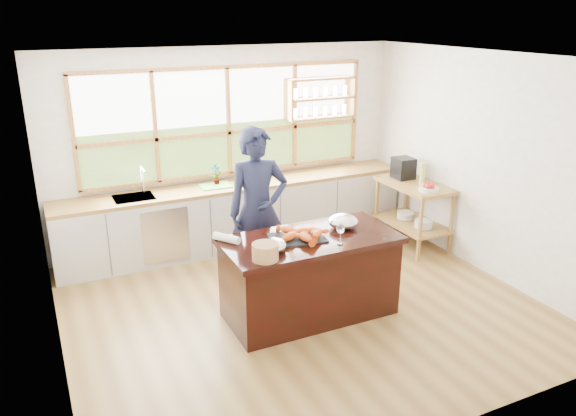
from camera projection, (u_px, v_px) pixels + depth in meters
ground_plane at (301, 305)px, 6.30m from camera, size 5.00×5.00×0.00m
room_shell at (283, 143)px, 6.17m from camera, size 5.02×4.52×2.71m
back_counter at (237, 214)px, 7.80m from camera, size 4.90×0.63×0.90m
right_shelf_unit at (414, 204)px, 7.75m from camera, size 0.62×1.10×0.90m
island at (310, 276)px, 5.98m from camera, size 1.85×0.90×0.90m
cook at (258, 210)px, 6.42m from camera, size 0.76×0.54×1.94m
potted_plant at (216, 174)px, 7.54m from camera, size 0.17×0.13×0.29m
cutting_board at (215, 186)px, 7.52m from camera, size 0.41×0.31×0.01m
espresso_machine at (403, 168)px, 7.84m from camera, size 0.27×0.29×0.29m
wine_bottle at (422, 174)px, 7.56m from camera, size 0.09×0.09×0.30m
fruit_bowl at (429, 188)px, 7.32m from camera, size 0.26×0.26×0.11m
slate_board at (298, 238)px, 5.80m from camera, size 0.60×0.48×0.02m
lobster_pile at (301, 234)px, 5.77m from camera, size 0.52×0.48×0.08m
mixing_bowl_left at (272, 246)px, 5.48m from camera, size 0.29×0.29×0.14m
mixing_bowl_right at (343, 221)px, 6.08m from camera, size 0.33×0.33×0.16m
wine_glass at (341, 229)px, 5.61m from camera, size 0.08×0.08×0.22m
wicker_basket at (265, 252)px, 5.29m from camera, size 0.25×0.25×0.16m
parchment_roll at (226, 238)px, 5.71m from camera, size 0.24×0.29×0.08m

